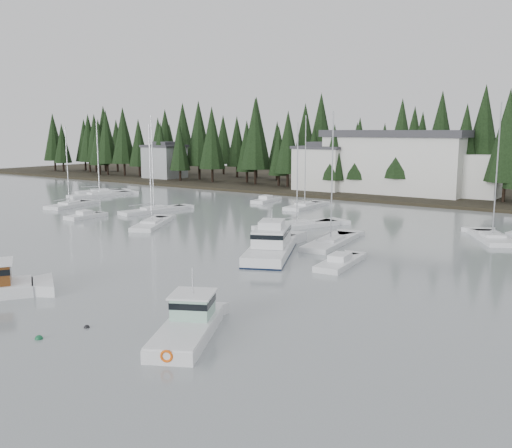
# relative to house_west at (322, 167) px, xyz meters

# --- Properties ---
(far_shore_land) EXTENTS (240.00, 54.00, 1.00)m
(far_shore_land) POSITION_rel_house_west_xyz_m (18.00, 18.00, -4.65)
(far_shore_land) COLOR black
(far_shore_land) RESTS_ON ground
(conifer_treeline) EXTENTS (200.00, 22.00, 20.00)m
(conifer_treeline) POSITION_rel_house_west_xyz_m (18.00, 7.00, -4.65)
(conifer_treeline) COLOR black
(conifer_treeline) RESTS_ON ground
(house_west) EXTENTS (9.54, 7.42, 8.75)m
(house_west) POSITION_rel_house_west_xyz_m (0.00, 0.00, 0.00)
(house_west) COLOR silver
(house_west) RESTS_ON ground
(house_far_west) EXTENTS (8.48, 7.42, 8.25)m
(house_far_west) POSITION_rel_house_west_xyz_m (-42.00, 2.00, -0.25)
(house_far_west) COLOR #999EA0
(house_far_west) RESTS_ON ground
(harbor_inn) EXTENTS (29.50, 11.50, 10.90)m
(harbor_inn) POSITION_rel_house_west_xyz_m (15.04, 3.34, 1.12)
(harbor_inn) COLOR silver
(harbor_inn) RESTS_ON ground
(cabin_cruiser_center) EXTENTS (8.10, 11.92, 4.94)m
(cabin_cruiser_center) POSITION_rel_house_west_xyz_m (21.92, -49.75, -3.91)
(cabin_cruiser_center) COLOR white
(cabin_cruiser_center) RESTS_ON ground
(lobster_boat_teal) EXTENTS (5.85, 7.99, 4.24)m
(lobster_boat_teal) POSITION_rel_house_west_xyz_m (29.83, -70.00, -4.15)
(lobster_boat_teal) COLOR white
(lobster_boat_teal) RESTS_ON ground
(sailboat_0) EXTENTS (4.54, 8.58, 12.58)m
(sailboat_0) POSITION_rel_house_west_xyz_m (-21.48, -39.56, -4.58)
(sailboat_0) COLOR white
(sailboat_0) RESTS_ON ground
(sailboat_3) EXTENTS (6.96, 11.16, 12.84)m
(sailboat_3) POSITION_rel_house_west_xyz_m (16.15, -35.61, -4.60)
(sailboat_3) COLOR white
(sailboat_3) RESTS_ON ground
(sailboat_4) EXTENTS (4.06, 10.60, 13.94)m
(sailboat_4) POSITION_rel_house_west_xyz_m (-7.08, -36.16, -4.58)
(sailboat_4) COLOR white
(sailboat_4) RESTS_ON ground
(sailboat_6) EXTENTS (3.01, 8.75, 14.07)m
(sailboat_6) POSITION_rel_house_west_xyz_m (8.15, -20.13, -4.57)
(sailboat_6) COLOR white
(sailboat_6) RESTS_ON ground
(sailboat_7) EXTENTS (4.02, 10.30, 13.85)m
(sailboat_7) POSITION_rel_house_west_xyz_m (24.13, -42.15, -4.58)
(sailboat_7) COLOR white
(sailboat_7) RESTS_ON ground
(sailboat_8) EXTENTS (5.02, 11.32, 13.25)m
(sailboat_8) POSITION_rel_house_west_xyz_m (-28.58, -27.99, -4.59)
(sailboat_8) COLOR white
(sailboat_8) RESTS_ON ground
(sailboat_10) EXTENTS (6.58, 8.49, 14.84)m
(sailboat_10) POSITION_rel_house_west_xyz_m (37.03, -30.40, -4.56)
(sailboat_10) COLOR white
(sailboat_10) RESTS_ON ground
(sailboat_11) EXTENTS (6.78, 9.54, 12.66)m
(sailboat_11) POSITION_rel_house_west_xyz_m (1.11, -44.61, -4.59)
(sailboat_11) COLOR white
(sailboat_11) RESTS_ON ground
(sailboat_12) EXTENTS (5.99, 8.81, 11.32)m
(sailboat_12) POSITION_rel_house_west_xyz_m (-32.68, -24.55, -4.60)
(sailboat_12) COLOR white
(sailboat_12) RESTS_ON ground
(runabout_0) EXTENTS (2.26, 5.14, 1.42)m
(runabout_0) POSITION_rel_house_west_xyz_m (-10.43, -45.45, -4.52)
(runabout_0) COLOR white
(runabout_0) RESTS_ON ground
(runabout_1) EXTENTS (2.91, 6.93, 1.42)m
(runabout_1) POSITION_rel_house_west_xyz_m (29.07, -49.85, -4.52)
(runabout_1) COLOR white
(runabout_1) RESTS_ON ground
(runabout_3) EXTENTS (2.97, 6.59, 1.42)m
(runabout_3) POSITION_rel_house_west_xyz_m (-0.58, -17.61, -4.52)
(runabout_3) COLOR white
(runabout_3) RESTS_ON ground
(mooring_buoy_green) EXTENTS (0.45, 0.45, 0.45)m
(mooring_buoy_green) POSITION_rel_house_west_xyz_m (23.30, -75.15, -4.65)
(mooring_buoy_green) COLOR #145933
(mooring_buoy_green) RESTS_ON ground
(mooring_buoy_dark) EXTENTS (0.34, 0.34, 0.34)m
(mooring_buoy_dark) POSITION_rel_house_west_xyz_m (23.98, -72.41, -4.65)
(mooring_buoy_dark) COLOR black
(mooring_buoy_dark) RESTS_ON ground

